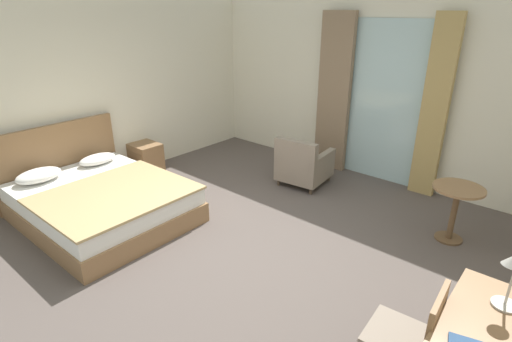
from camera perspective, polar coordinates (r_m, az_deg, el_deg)
ground at (r=4.84m, az=-2.29°, el=-11.19°), size 6.70×6.70×0.10m
wall_back at (r=6.72m, az=16.28°, el=11.21°), size 6.30×0.12×2.84m
wall_left at (r=6.67m, az=-22.48°, el=10.33°), size 0.12×6.30×2.84m
balcony_glass_door at (r=6.58m, az=17.80°, el=9.29°), size 1.20×0.02×2.50m
curtain_panel_left at (r=6.85m, az=11.20°, el=10.84°), size 0.58×0.10×2.60m
curtain_panel_right at (r=6.21m, az=24.36°, el=8.09°), size 0.36×0.10×2.60m
bed at (r=5.67m, az=-21.67°, el=-3.84°), size 2.29×1.82×1.11m
nightstand at (r=7.02m, az=-15.63°, el=1.83°), size 0.51×0.42×0.51m
desk_chair at (r=3.24m, az=21.63°, el=-20.97°), size 0.49×0.48×0.89m
desk_lamp at (r=3.13m, az=32.90°, el=-12.26°), size 0.17×0.20×0.44m
armchair_by_window at (r=6.31m, az=6.83°, el=0.87°), size 0.78×0.82×0.80m
round_cafe_table at (r=5.25m, az=26.89°, el=-4.01°), size 0.58×0.58×0.70m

